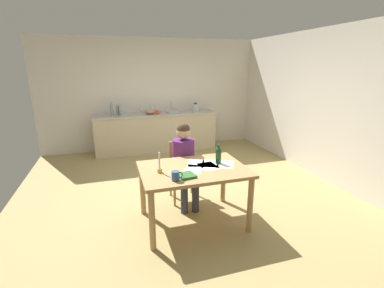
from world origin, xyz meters
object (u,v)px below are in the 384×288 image
Objects in this scene: bottle_oil at (112,110)px; teacup_on_counter at (158,112)px; stovetop_kettle at (195,107)px; wine_glass_back_left at (147,108)px; chair_at_table at (182,168)px; sink_unit at (173,111)px; candlestick at (160,167)px; wine_glass_back_right at (142,108)px; wine_glass_near_sink at (157,108)px; wine_bottle_on_table at (218,156)px; person_seated at (185,159)px; wine_glass_by_kettle at (152,108)px; coffee_mug at (176,176)px; bottle_wine_red at (120,110)px; bottle_vinegar at (118,110)px; book_magazine at (187,175)px; dining_table at (193,176)px; mixing_bowl at (150,111)px.

teacup_on_counter is (1.01, -0.15, -0.08)m from bottle_oil.
stovetop_kettle is 1.43× the size of wine_glass_back_left.
sink_unit is at bearing 79.58° from chair_at_table.
wine_glass_back_right is at bearing 86.14° from candlestick.
wine_glass_back_left is (-0.59, 0.15, 0.09)m from sink_unit.
wine_glass_back_left is (-0.12, 2.71, 0.52)m from chair_at_table.
wine_bottle_on_table is at bearing -86.53° from wine_glass_near_sink.
wine_bottle_on_table is 1.62× the size of wine_glass_near_sink.
wine_glass_by_kettle is (-0.00, 2.85, 0.33)m from person_seated.
coffee_mug is 3.62m from bottle_oil.
coffee_mug is 3.53m from bottle_wine_red.
chair_at_table is 3.45× the size of bottle_vinegar.
chair_at_table is 0.99m from book_magazine.
teacup_on_counter is (0.09, 2.55, 0.27)m from person_seated.
bottle_oil reaches higher than coffee_mug.
bottle_wine_red reaches higher than wine_glass_by_kettle.
wine_glass_back_right is (-0.24, 2.71, 0.52)m from chair_at_table.
bottle_wine_red is (-0.27, 3.22, 0.20)m from candlestick.
book_magazine is at bearing -94.86° from wine_glass_near_sink.
wine_glass_near_sink is (0.16, 3.41, 0.36)m from dining_table.
wine_glass_by_kettle reaches higher than candlestick.
person_seated is at bearing -99.99° from sink_unit.
wine_glass_back_right is (0.23, 3.43, 0.19)m from candlestick.
coffee_mug is 0.49× the size of mixing_bowl.
stovetop_kettle reaches higher than book_magazine.
person_seated is at bearing -87.65° from wine_glass_back_left.
wine_bottle_on_table is at bearing -70.81° from bottle_vinegar.
bottle_wine_red is 0.54m from wine_glass_back_right.
bottle_vinegar is 0.90m from teacup_on_counter.
person_seated is 2.57m from teacup_on_counter.
bottle_wine_red is (0.06, -0.06, 0.01)m from bottle_vinegar.
sink_unit is 0.56m from stovetop_kettle.
candlestick is 1.29× the size of book_magazine.
mixing_bowl is 1.70× the size of wine_glass_near_sink.
bottle_wine_red is 2.21× the size of teacup_on_counter.
sink_unit reaches higher than stovetop_kettle.
bottle_oil is at bearing 105.07° from dining_table.
teacup_on_counter is at bearing 88.08° from chair_at_table.
wine_glass_by_kettle is (-1.04, 0.15, 0.01)m from stovetop_kettle.
bottle_oil is at bearing -171.02° from wine_glass_by_kettle.
bottle_oil is 0.93m from wine_glass_by_kettle.
dining_table is 6.80× the size of book_magazine.
candlestick is at bearing -82.13° from bottle_oil.
mixing_bowl is (0.84, -0.04, -0.07)m from bottle_oil.
bottle_oil is (-0.45, 3.29, 0.21)m from candlestick.
sink_unit is at bearing 71.07° from book_magazine.
bottle_oil is at bearing -168.05° from wine_glass_back_right.
stovetop_kettle is (1.78, 0.06, -0.02)m from bottle_wine_red.
wine_glass_by_kettle is (0.34, 3.71, 0.20)m from coffee_mug.
chair_at_table is at bearing -84.87° from wine_glass_back_right.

